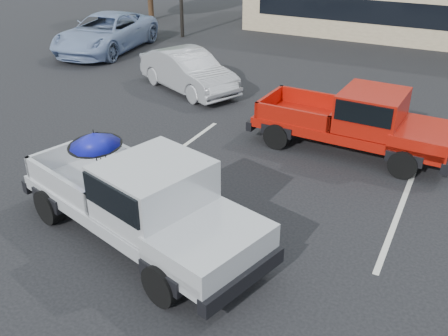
{
  "coord_description": "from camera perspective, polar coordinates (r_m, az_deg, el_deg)",
  "views": [
    {
      "loc": [
        3.82,
        -8.13,
        5.95
      ],
      "look_at": [
        -0.25,
        -0.23,
        1.3
      ],
      "focal_mm": 40.0,
      "sensor_mm": 36.0,
      "label": 1
    }
  ],
  "objects": [
    {
      "name": "red_pickup",
      "position": [
        13.76,
        15.73,
        5.34
      ],
      "size": [
        5.45,
        2.19,
        1.77
      ],
      "rotation": [
        0.0,
        0.0,
        -0.05
      ],
      "color": "black",
      "rests_on": "ground"
    },
    {
      "name": "blue_suv",
      "position": [
        24.36,
        -13.37,
        14.8
      ],
      "size": [
        3.57,
        6.31,
        1.66
      ],
      "primitive_type": "imported",
      "rotation": [
        0.0,
        0.0,
        0.14
      ],
      "color": "#8096BF",
      "rests_on": "ground"
    },
    {
      "name": "silver_sedan",
      "position": [
        18.33,
        -4.11,
        11.0
      ],
      "size": [
        4.63,
        3.22,
        1.45
      ],
      "primitive_type": "imported",
      "rotation": [
        0.0,
        0.0,
        1.14
      ],
      "color": "#9E9FA5",
      "rests_on": "ground"
    },
    {
      "name": "stripe_right",
      "position": [
        11.77,
        19.47,
        -4.47
      ],
      "size": [
        0.12,
        5.0,
        0.01
      ],
      "primitive_type": "cube",
      "color": "silver",
      "rests_on": "ground"
    },
    {
      "name": "ground",
      "position": [
        10.77,
        1.76,
        -5.91
      ],
      "size": [
        90.0,
        90.0,
        0.0
      ],
      "primitive_type": "plane",
      "color": "black",
      "rests_on": "ground"
    },
    {
      "name": "silver_pickup",
      "position": [
        9.58,
        -8.8,
        -3.49
      ],
      "size": [
        6.01,
        3.41,
        2.06
      ],
      "rotation": [
        0.0,
        0.0,
        -0.27
      ],
      "color": "black",
      "rests_on": "ground"
    },
    {
      "name": "stripe_left",
      "position": [
        13.58,
        -6.01,
        1.51
      ],
      "size": [
        0.12,
        5.0,
        0.01
      ],
      "primitive_type": "cube",
      "color": "silver",
      "rests_on": "ground"
    }
  ]
}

